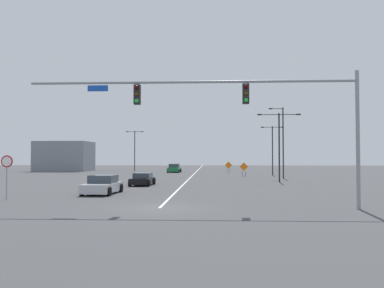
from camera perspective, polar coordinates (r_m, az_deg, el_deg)
name	(u,v)px	position (r m, az deg, el deg)	size (l,w,h in m)	color
ground	(160,208)	(21.09, -4.68, -9.14)	(213.85, 213.85, 0.00)	#444447
road_centre_stripe	(198,170)	(80.24, 0.83, -3.79)	(0.16, 118.80, 0.01)	white
traffic_signal_assembly	(241,103)	(20.98, 7.00, 5.80)	(17.26, 0.44, 7.14)	gray
stop_sign	(7,168)	(27.59, -25.04, -3.19)	(0.76, 0.07, 2.78)	gray
street_lamp_far_left	(135,147)	(76.48, -8.22, -0.45)	(3.38, 0.24, 7.67)	black
street_lamp_mid_right	(272,146)	(59.47, 11.47, -0.26)	(3.32, 0.24, 7.21)	black
street_lamp_far_right	(282,139)	(50.91, 12.81, 0.63)	(1.84, 0.24, 8.89)	black
street_lamp_near_right	(279,140)	(43.37, 12.40, 0.57)	(4.58, 0.24, 7.37)	black
construction_sign_left_lane	(244,167)	(55.21, 7.45, -3.36)	(1.19, 0.09, 1.94)	orange
construction_sign_left_shoulder	(228,166)	(67.41, 5.25, -3.12)	(1.22, 0.26, 1.92)	orange
car_green_far	(174,168)	(69.24, -2.55, -3.51)	(2.25, 4.38, 1.50)	#196B38
car_black_approaching	(143,179)	(37.80, -7.12, -5.07)	(2.07, 3.93, 1.17)	black
car_silver_passing	(103,185)	(29.58, -12.71, -5.81)	(2.27, 4.41, 1.35)	#B7BABF
roadside_building_west	(65,156)	(79.79, -17.81, -1.70)	(9.73, 7.58, 5.62)	gray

